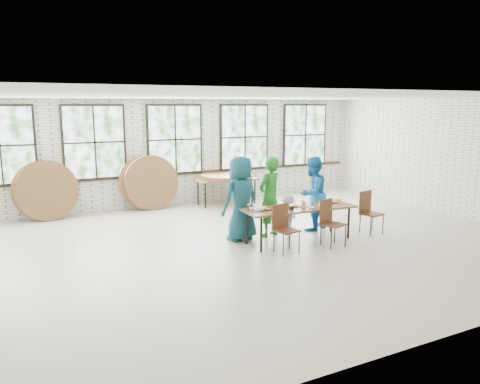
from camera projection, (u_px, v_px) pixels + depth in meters
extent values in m
plane|color=#BFB498|center=(249.00, 245.00, 9.59)|extent=(12.00, 12.00, 0.00)
plane|color=white|center=(249.00, 96.00, 9.04)|extent=(12.00, 12.00, 0.00)
plane|color=silver|center=(175.00, 153.00, 13.26)|extent=(12.00, 0.00, 12.00)
plane|color=silver|center=(433.00, 224.00, 5.37)|extent=(12.00, 0.00, 12.00)
plane|color=silver|center=(455.00, 158.00, 11.99)|extent=(0.00, 9.00, 9.00)
cube|color=#422819|center=(175.00, 174.00, 13.34)|extent=(11.80, 0.05, 0.08)
cube|color=black|center=(0.00, 146.00, 11.18)|extent=(1.62, 0.05, 1.97)
cube|color=white|center=(0.00, 146.00, 11.14)|extent=(1.50, 0.01, 1.85)
cube|color=black|center=(94.00, 142.00, 12.16)|extent=(1.62, 0.05, 1.97)
cube|color=white|center=(95.00, 142.00, 12.12)|extent=(1.50, 0.01, 1.85)
cube|color=black|center=(175.00, 140.00, 13.13)|extent=(1.62, 0.05, 1.97)
cube|color=white|center=(175.00, 140.00, 13.10)|extent=(1.50, 0.01, 1.85)
cube|color=black|center=(244.00, 137.00, 14.11)|extent=(1.62, 0.05, 1.97)
cube|color=white|center=(245.00, 137.00, 14.08)|extent=(1.50, 0.01, 1.85)
cube|color=black|center=(305.00, 135.00, 15.09)|extent=(1.62, 0.05, 1.97)
cube|color=white|center=(305.00, 135.00, 15.06)|extent=(1.50, 0.01, 1.85)
cube|color=brown|center=(299.00, 208.00, 9.76)|extent=(2.44, 0.94, 0.04)
cylinder|color=black|center=(261.00, 235.00, 9.09)|extent=(0.05, 0.05, 0.70)
cylinder|color=black|center=(247.00, 228.00, 9.61)|extent=(0.05, 0.05, 0.70)
cylinder|color=black|center=(349.00, 222.00, 10.05)|extent=(0.05, 0.05, 0.70)
cylinder|color=black|center=(331.00, 217.00, 10.58)|extent=(0.05, 0.05, 0.70)
cube|color=#54301C|center=(287.00, 231.00, 9.02)|extent=(0.48, 0.47, 0.03)
cube|color=#54301C|center=(280.00, 216.00, 9.13)|extent=(0.42, 0.10, 0.50)
cylinder|color=black|center=(283.00, 246.00, 8.84)|extent=(0.02, 0.02, 0.44)
cylinder|color=black|center=(274.00, 241.00, 9.14)|extent=(0.02, 0.02, 0.44)
cylinder|color=black|center=(299.00, 243.00, 9.00)|extent=(0.02, 0.02, 0.44)
cylinder|color=black|center=(289.00, 239.00, 9.30)|extent=(0.02, 0.02, 0.44)
cube|color=#54301C|center=(333.00, 225.00, 9.48)|extent=(0.53, 0.52, 0.03)
cube|color=#54301C|center=(326.00, 211.00, 9.56)|extent=(0.40, 0.18, 0.50)
cylinder|color=black|center=(331.00, 239.00, 9.29)|extent=(0.02, 0.02, 0.44)
cylinder|color=black|center=(321.00, 235.00, 9.59)|extent=(0.02, 0.02, 0.44)
cylinder|color=black|center=(345.00, 236.00, 9.45)|extent=(0.02, 0.02, 0.44)
cylinder|color=black|center=(335.00, 232.00, 9.75)|extent=(0.02, 0.02, 0.44)
cube|color=#54301C|center=(372.00, 214.00, 10.38)|extent=(0.50, 0.48, 0.03)
cube|color=#54301C|center=(365.00, 202.00, 10.48)|extent=(0.42, 0.12, 0.50)
cylinder|color=black|center=(371.00, 227.00, 10.20)|extent=(0.02, 0.02, 0.44)
cylinder|color=black|center=(360.00, 223.00, 10.50)|extent=(0.02, 0.02, 0.44)
cylinder|color=black|center=(383.00, 225.00, 10.36)|extent=(0.02, 0.02, 0.44)
cylinder|color=black|center=(372.00, 222.00, 10.66)|extent=(0.02, 0.02, 0.44)
imported|color=navy|center=(241.00, 199.00, 9.84)|extent=(0.99, 0.77, 1.80)
imported|color=#1F7621|center=(270.00, 197.00, 10.15)|extent=(0.75, 0.63, 1.75)
imported|color=#161542|center=(288.00, 214.00, 10.45)|extent=(0.63, 0.48, 0.86)
imported|color=#1A6CB6|center=(312.00, 194.00, 10.66)|extent=(1.00, 0.90, 1.69)
cube|color=brown|center=(227.00, 179.00, 13.46)|extent=(1.82, 0.80, 0.04)
cylinder|color=black|center=(205.00, 196.00, 12.94)|extent=(0.04, 0.04, 0.70)
cylinder|color=black|center=(198.00, 193.00, 13.42)|extent=(0.04, 0.04, 0.70)
cylinder|color=black|center=(255.00, 191.00, 13.63)|extent=(0.04, 0.04, 0.70)
cylinder|color=black|center=(246.00, 188.00, 14.11)|extent=(0.04, 0.04, 0.70)
cube|color=black|center=(261.00, 209.00, 9.50)|extent=(0.44, 0.33, 0.02)
cube|color=black|center=(290.00, 206.00, 9.82)|extent=(0.44, 0.33, 0.02)
cube|color=black|center=(328.00, 202.00, 10.19)|extent=(0.44, 0.33, 0.02)
cylinder|color=black|center=(291.00, 208.00, 9.48)|extent=(0.09, 0.09, 0.09)
cube|color=red|center=(303.00, 206.00, 9.63)|extent=(0.06, 0.07, 0.11)
cylinder|color=#1A7CC3|center=(312.00, 204.00, 9.82)|extent=(0.07, 0.07, 0.10)
cylinder|color=orange|center=(339.00, 202.00, 10.03)|extent=(0.07, 0.07, 0.11)
cylinder|color=white|center=(323.00, 204.00, 9.79)|extent=(0.17, 0.17, 0.10)
ellipsoid|color=white|center=(285.00, 210.00, 9.33)|extent=(0.11, 0.11, 0.05)
ellipsoid|color=white|center=(312.00, 207.00, 9.61)|extent=(0.11, 0.11, 0.05)
ellipsoid|color=white|center=(325.00, 203.00, 10.02)|extent=(0.11, 0.11, 0.05)
cylinder|color=brown|center=(227.00, 178.00, 13.45)|extent=(1.50, 1.50, 0.04)
cylinder|color=brown|center=(227.00, 177.00, 13.44)|extent=(1.50, 1.50, 0.04)
cylinder|color=brown|center=(227.00, 175.00, 13.43)|extent=(1.50, 1.50, 0.04)
cylinder|color=brown|center=(44.00, 191.00, 11.59)|extent=(1.50, 0.33, 1.48)
cylinder|color=brown|center=(47.00, 191.00, 11.54)|extent=(1.50, 0.26, 1.49)
cylinder|color=brown|center=(146.00, 183.00, 12.75)|extent=(1.50, 0.28, 1.49)
cylinder|color=brown|center=(152.00, 183.00, 12.72)|extent=(1.50, 0.24, 1.49)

